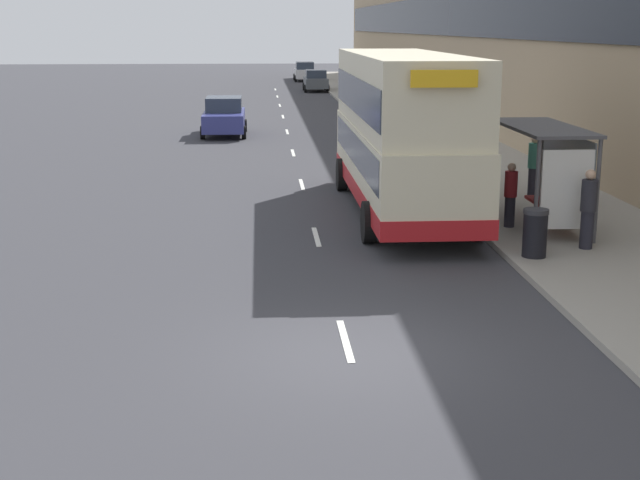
{
  "coord_description": "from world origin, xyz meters",
  "views": [
    {
      "loc": [
        -1.35,
        -13.03,
        5.01
      ],
      "look_at": [
        0.69,
        16.9,
        -2.22
      ],
      "focal_mm": 50.0,
      "sensor_mm": 36.0,
      "label": 1
    }
  ],
  "objects_px": {
    "car_0": "(224,116)",
    "pedestrian_at_shelter": "(510,194)",
    "double_decker_bus_near": "(402,130)",
    "pedestrian_2": "(534,166)",
    "pedestrian_4": "(588,208)",
    "car_1": "(316,81)",
    "pedestrian_1": "(585,173)",
    "litter_bin": "(535,233)",
    "car_2": "(305,72)",
    "bus_shelter": "(552,158)"
  },
  "relations": [
    {
      "from": "car_0",
      "to": "car_1",
      "type": "xyz_separation_m",
      "value": [
        6.1,
        28.31,
        -0.04
      ]
    },
    {
      "from": "double_decker_bus_near",
      "to": "pedestrian_2",
      "type": "distance_m",
      "value": 4.48
    },
    {
      "from": "bus_shelter",
      "to": "litter_bin",
      "type": "relative_size",
      "value": 4.0
    },
    {
      "from": "car_2",
      "to": "pedestrian_1",
      "type": "bearing_deg",
      "value": -85.32
    },
    {
      "from": "car_0",
      "to": "car_1",
      "type": "bearing_deg",
      "value": -102.16
    },
    {
      "from": "pedestrian_1",
      "to": "pedestrian_at_shelter",
      "type": "bearing_deg",
      "value": -134.47
    },
    {
      "from": "double_decker_bus_near",
      "to": "pedestrian_4",
      "type": "height_order",
      "value": "double_decker_bus_near"
    },
    {
      "from": "car_2",
      "to": "pedestrian_4",
      "type": "bearing_deg",
      "value": -87.36
    },
    {
      "from": "double_decker_bus_near",
      "to": "litter_bin",
      "type": "bearing_deg",
      "value": -68.93
    },
    {
      "from": "car_1",
      "to": "pedestrian_1",
      "type": "height_order",
      "value": "pedestrian_1"
    },
    {
      "from": "double_decker_bus_near",
      "to": "car_2",
      "type": "height_order",
      "value": "double_decker_bus_near"
    },
    {
      "from": "double_decker_bus_near",
      "to": "car_1",
      "type": "bearing_deg",
      "value": 89.2
    },
    {
      "from": "car_1",
      "to": "car_2",
      "type": "distance_m",
      "value": 13.44
    },
    {
      "from": "double_decker_bus_near",
      "to": "pedestrian_at_shelter",
      "type": "xyz_separation_m",
      "value": [
        2.35,
        -2.45,
        -1.33
      ]
    },
    {
      "from": "car_0",
      "to": "pedestrian_at_shelter",
      "type": "relative_size",
      "value": 2.87
    },
    {
      "from": "car_2",
      "to": "pedestrian_1",
      "type": "distance_m",
      "value": 59.68
    },
    {
      "from": "car_1",
      "to": "pedestrian_4",
      "type": "bearing_deg",
      "value": -86.87
    },
    {
      "from": "pedestrian_4",
      "to": "litter_bin",
      "type": "relative_size",
      "value": 1.71
    },
    {
      "from": "car_1",
      "to": "pedestrian_1",
      "type": "relative_size",
      "value": 2.53
    },
    {
      "from": "car_0",
      "to": "double_decker_bus_near",
      "type": "bearing_deg",
      "value": 106.56
    },
    {
      "from": "double_decker_bus_near",
      "to": "car_1",
      "type": "relative_size",
      "value": 2.62
    },
    {
      "from": "car_0",
      "to": "pedestrian_2",
      "type": "bearing_deg",
      "value": 119.35
    },
    {
      "from": "double_decker_bus_near",
      "to": "pedestrian_2",
      "type": "bearing_deg",
      "value": 18.28
    },
    {
      "from": "bus_shelter",
      "to": "pedestrian_at_shelter",
      "type": "height_order",
      "value": "bus_shelter"
    },
    {
      "from": "pedestrian_1",
      "to": "car_1",
      "type": "bearing_deg",
      "value": 95.82
    },
    {
      "from": "car_1",
      "to": "litter_bin",
      "type": "relative_size",
      "value": 3.89
    },
    {
      "from": "pedestrian_1",
      "to": "bus_shelter",
      "type": "bearing_deg",
      "value": -122.55
    },
    {
      "from": "pedestrian_at_shelter",
      "to": "pedestrian_1",
      "type": "bearing_deg",
      "value": 45.53
    },
    {
      "from": "pedestrian_4",
      "to": "pedestrian_2",
      "type": "bearing_deg",
      "value": 84.01
    },
    {
      "from": "pedestrian_2",
      "to": "car_1",
      "type": "bearing_deg",
      "value": 94.35
    },
    {
      "from": "car_2",
      "to": "pedestrian_1",
      "type": "height_order",
      "value": "pedestrian_1"
    },
    {
      "from": "car_0",
      "to": "pedestrian_2",
      "type": "xyz_separation_m",
      "value": [
        9.55,
        -16.99,
        0.19
      ]
    },
    {
      "from": "bus_shelter",
      "to": "double_decker_bus_near",
      "type": "relative_size",
      "value": 0.39
    },
    {
      "from": "car_2",
      "to": "double_decker_bus_near",
      "type": "bearing_deg",
      "value": -90.45
    },
    {
      "from": "pedestrian_1",
      "to": "car_2",
      "type": "bearing_deg",
      "value": 94.68
    },
    {
      "from": "bus_shelter",
      "to": "pedestrian_4",
      "type": "height_order",
      "value": "bus_shelter"
    },
    {
      "from": "car_0",
      "to": "pedestrian_at_shelter",
      "type": "distance_m",
      "value": 22.21
    },
    {
      "from": "pedestrian_4",
      "to": "litter_bin",
      "type": "height_order",
      "value": "pedestrian_4"
    },
    {
      "from": "bus_shelter",
      "to": "car_2",
      "type": "distance_m",
      "value": 62.76
    },
    {
      "from": "pedestrian_at_shelter",
      "to": "car_2",
      "type": "bearing_deg",
      "value": 91.72
    },
    {
      "from": "car_0",
      "to": "pedestrian_4",
      "type": "relative_size",
      "value": 2.57
    },
    {
      "from": "bus_shelter",
      "to": "double_decker_bus_near",
      "type": "bearing_deg",
      "value": 141.69
    },
    {
      "from": "car_0",
      "to": "car_1",
      "type": "height_order",
      "value": "car_0"
    },
    {
      "from": "car_2",
      "to": "bus_shelter",
      "type": "bearing_deg",
      "value": -87.42
    },
    {
      "from": "bus_shelter",
      "to": "litter_bin",
      "type": "distance_m",
      "value": 3.27
    },
    {
      "from": "double_decker_bus_near",
      "to": "litter_bin",
      "type": "distance_m",
      "value": 5.99
    },
    {
      "from": "car_1",
      "to": "pedestrian_at_shelter",
      "type": "height_order",
      "value": "pedestrian_at_shelter"
    },
    {
      "from": "litter_bin",
      "to": "pedestrian_1",
      "type": "bearing_deg",
      "value": 61.37
    },
    {
      "from": "double_decker_bus_near",
      "to": "pedestrian_at_shelter",
      "type": "relative_size",
      "value": 6.69
    },
    {
      "from": "bus_shelter",
      "to": "car_2",
      "type": "relative_size",
      "value": 0.91
    }
  ]
}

